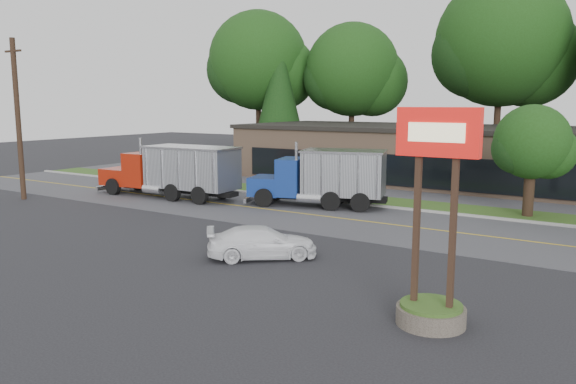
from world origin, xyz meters
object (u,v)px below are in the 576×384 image
object	(u,v)px
dump_truck_blue	(325,176)
dump_truck_red	(175,170)
bilo_sign	(433,253)
rally_car	(262,242)
utility_pole	(18,119)

from	to	relation	value
dump_truck_blue	dump_truck_red	bearing A→B (deg)	-2.10
bilo_sign	dump_truck_blue	bearing A→B (deg)	128.30
dump_truck_red	rally_car	xyz separation A→B (m)	(12.91, -8.57, -1.19)
rally_car	utility_pole	bearing A→B (deg)	41.07
dump_truck_red	dump_truck_blue	bearing A→B (deg)	-168.56
utility_pole	rally_car	world-z (taller)	utility_pole
dump_truck_red	utility_pole	bearing A→B (deg)	32.93
utility_pole	rally_car	xyz separation A→B (m)	(20.66, -2.97, -4.47)
rally_car	dump_truck_blue	bearing A→B (deg)	-24.25
rally_car	dump_truck_red	bearing A→B (deg)	15.68
bilo_sign	rally_car	size ratio (longest dim) A/B	1.38
bilo_sign	dump_truck_red	distance (m)	23.77
bilo_sign	dump_truck_red	size ratio (longest dim) A/B	0.57
dump_truck_red	rally_car	size ratio (longest dim) A/B	2.42
utility_pole	dump_truck_red	bearing A→B (deg)	35.84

